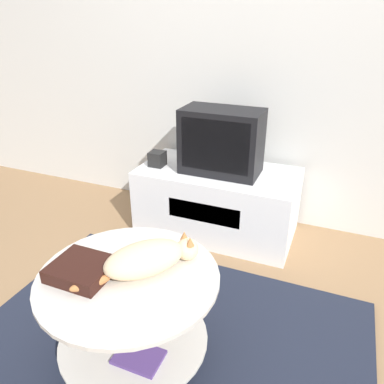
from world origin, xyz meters
name	(u,v)px	position (x,y,z in m)	size (l,w,h in m)	color
ground_plane	(162,353)	(0.00, 0.00, 0.00)	(12.00, 12.00, 0.00)	#93704C
wall_back	(258,40)	(0.00, 1.53, 1.30)	(8.00, 0.05, 2.60)	silver
rug	(162,352)	(0.00, 0.00, 0.01)	(1.89, 1.46, 0.02)	#1E2333
tv_stand	(217,201)	(-0.13, 1.16, 0.24)	(1.10, 0.57, 0.48)	white
tv	(221,142)	(-0.11, 1.14, 0.70)	(0.53, 0.29, 0.43)	black
speaker	(157,159)	(-0.56, 1.08, 0.53)	(0.10, 0.10, 0.10)	black
coffee_table	(131,307)	(-0.10, -0.07, 0.31)	(0.76, 0.76, 0.47)	#B2B2B7
dvd_box	(82,269)	(-0.27, -0.15, 0.52)	(0.24, 0.21, 0.06)	black
cat	(148,258)	(-0.03, -0.02, 0.56)	(0.39, 0.46, 0.13)	beige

